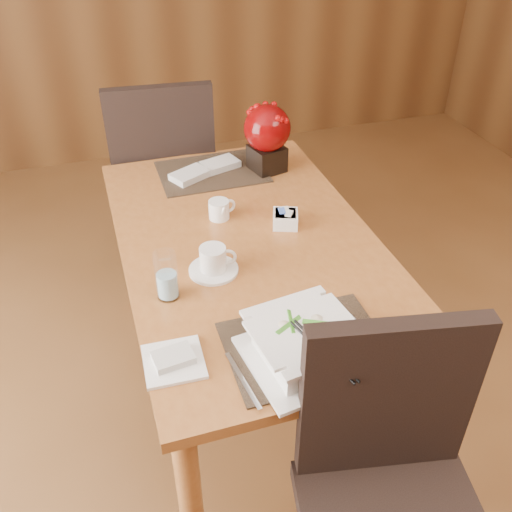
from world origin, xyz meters
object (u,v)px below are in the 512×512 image
object	(u,v)px
coffee_cup	(213,261)
water_glass	(166,276)
berry_decor	(267,134)
bread_plate	(174,362)
near_chair	(392,485)
creamer_jug	(219,210)
far_chair	(164,171)
dining_table	(249,263)
soup_setting	(304,345)
sugar_caddy	(285,219)

from	to	relation	value
coffee_cup	water_glass	world-z (taller)	water_glass
berry_decor	bread_plate	world-z (taller)	berry_decor
water_glass	near_chair	bearing A→B (deg)	-58.53
berry_decor	near_chair	size ratio (longest dim) A/B	0.29
creamer_jug	bread_plate	size ratio (longest dim) A/B	0.62
creamer_jug	far_chair	size ratio (longest dim) A/B	0.09
bread_plate	far_chair	world-z (taller)	far_chair
dining_table	bread_plate	distance (m)	0.63
soup_setting	sugar_caddy	xyz separation A→B (m)	(0.19, 0.66, -0.03)
far_chair	creamer_jug	bearing A→B (deg)	102.72
berry_decor	near_chair	xyz separation A→B (m)	(-0.13, -1.42, -0.34)
water_glass	berry_decor	xyz separation A→B (m)	(0.56, 0.72, 0.08)
bread_plate	near_chair	distance (m)	0.66
sugar_caddy	bread_plate	size ratio (longest dim) A/B	0.56
berry_decor	sugar_caddy	bearing A→B (deg)	-99.66
coffee_cup	sugar_caddy	xyz separation A→B (m)	(0.32, 0.19, -0.01)
dining_table	berry_decor	bearing A→B (deg)	65.04
sugar_caddy	far_chair	size ratio (longest dim) A/B	0.08
near_chair	far_chair	bearing A→B (deg)	109.11
bread_plate	coffee_cup	bearing A→B (deg)	60.86
creamer_jug	far_chair	distance (m)	0.76
sugar_caddy	near_chair	bearing A→B (deg)	-93.36
creamer_jug	near_chair	xyz separation A→B (m)	(0.16, -1.10, -0.21)
coffee_cup	far_chair	distance (m)	1.07
dining_table	far_chair	world-z (taller)	far_chair
sugar_caddy	bread_plate	bearing A→B (deg)	-133.31
berry_decor	soup_setting	bearing A→B (deg)	-103.39
soup_setting	berry_decor	bearing A→B (deg)	68.85
far_chair	soup_setting	bearing A→B (deg)	100.17
bread_plate	far_chair	bearing A→B (deg)	81.51
coffee_cup	soup_setting	bearing A→B (deg)	-73.76
dining_table	soup_setting	size ratio (longest dim) A/B	4.44
soup_setting	water_glass	xyz separation A→B (m)	(-0.30, 0.39, 0.02)
soup_setting	creamer_jug	distance (m)	0.78
water_glass	sugar_caddy	bearing A→B (deg)	29.27
soup_setting	berry_decor	distance (m)	1.14
dining_table	coffee_cup	bearing A→B (deg)	-141.24
dining_table	creamer_jug	distance (m)	0.24
soup_setting	far_chair	distance (m)	1.54
soup_setting	sugar_caddy	size ratio (longest dim) A/B	3.73
dining_table	sugar_caddy	xyz separation A→B (m)	(0.16, 0.06, 0.12)
sugar_caddy	water_glass	bearing A→B (deg)	-150.73
soup_setting	bread_plate	bearing A→B (deg)	156.11
coffee_cup	far_chair	size ratio (longest dim) A/B	0.15
berry_decor	bread_plate	xyz separation A→B (m)	(-0.60, -1.00, -0.16)
soup_setting	near_chair	world-z (taller)	near_chair
coffee_cup	berry_decor	world-z (taller)	berry_decor
far_chair	water_glass	bearing A→B (deg)	86.60
dining_table	coffee_cup	size ratio (longest dim) A/B	9.07
coffee_cup	near_chair	xyz separation A→B (m)	(0.27, -0.79, -0.22)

